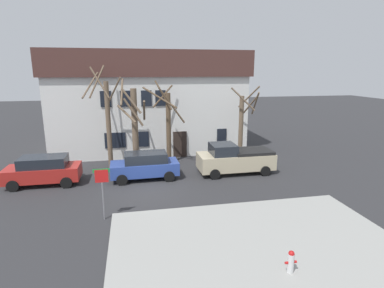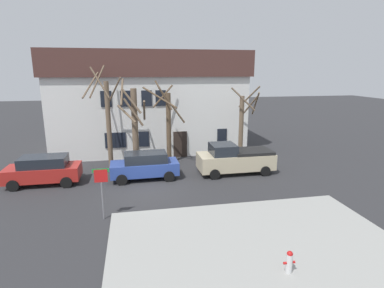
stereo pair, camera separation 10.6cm
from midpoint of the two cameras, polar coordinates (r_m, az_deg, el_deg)
ground_plane at (r=18.45m, az=-8.12°, el=-8.66°), size 120.00×120.00×0.00m
sidewalk_slab at (r=12.91m, az=12.76°, el=-18.96°), size 11.77×8.86×0.12m
building_main at (r=28.54m, az=-8.18°, el=8.09°), size 16.39×9.04×8.44m
tree_bare_near at (r=22.55m, az=-15.54°, el=4.48°), size 2.64×2.59×7.25m
tree_bare_mid at (r=21.82m, az=-10.73°, el=3.37°), size 1.92×2.05×6.36m
tree_bare_far at (r=22.91m, az=-4.62°, el=3.86°), size 2.99×3.02×6.19m
tree_bare_end at (r=24.05m, az=9.19°, el=3.77°), size 2.46×2.58×5.77m
car_red_wagon at (r=21.14m, az=-25.89°, el=-4.36°), size 4.35×2.04×1.78m
car_blue_wagon at (r=20.24m, az=-8.82°, el=-3.92°), size 4.36×2.04×1.75m
pickup_truck_beige at (r=21.35m, az=7.79°, el=-2.70°), size 5.14×2.30×2.07m
fire_hydrant at (r=11.78m, az=17.52°, el=-19.94°), size 0.42×0.22×0.82m
street_sign_pole at (r=14.99m, az=-16.46°, el=-7.15°), size 0.76×0.07×2.51m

